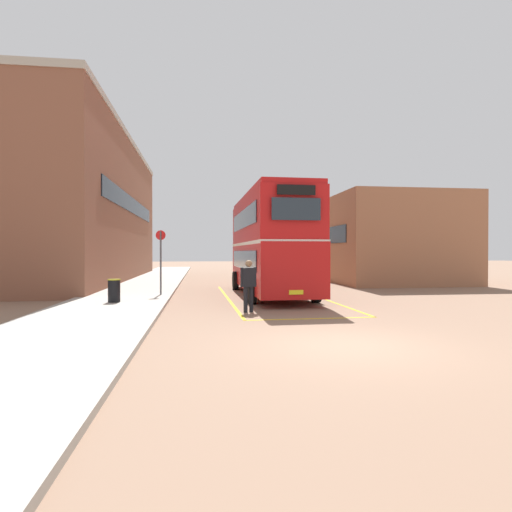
{
  "coord_description": "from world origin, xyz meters",
  "views": [
    {
      "loc": [
        -3.18,
        -8.95,
        2.08
      ],
      "look_at": [
        -0.36,
        12.54,
        1.86
      ],
      "focal_mm": 29.54,
      "sensor_mm": 36.0,
      "label": 1
    }
  ],
  "objects_px": {
    "litter_bin": "(114,291)",
    "bus_stop_sign": "(161,256)",
    "pedestrian_boarding": "(248,282)",
    "double_decker_bus": "(270,243)",
    "single_deck_bus": "(269,256)"
  },
  "relations": [
    {
      "from": "litter_bin",
      "to": "bus_stop_sign",
      "type": "bearing_deg",
      "value": 61.15
    },
    {
      "from": "pedestrian_boarding",
      "to": "bus_stop_sign",
      "type": "bearing_deg",
      "value": 123.85
    },
    {
      "from": "double_decker_bus",
      "to": "litter_bin",
      "type": "bearing_deg",
      "value": -154.71
    },
    {
      "from": "pedestrian_boarding",
      "to": "bus_stop_sign",
      "type": "distance_m",
      "value": 6.2
    },
    {
      "from": "double_decker_bus",
      "to": "litter_bin",
      "type": "height_order",
      "value": "double_decker_bus"
    },
    {
      "from": "double_decker_bus",
      "to": "pedestrian_boarding",
      "type": "height_order",
      "value": "double_decker_bus"
    },
    {
      "from": "single_deck_bus",
      "to": "double_decker_bus",
      "type": "bearing_deg",
      "value": -99.04
    },
    {
      "from": "pedestrian_boarding",
      "to": "litter_bin",
      "type": "relative_size",
      "value": 2.02
    },
    {
      "from": "single_deck_bus",
      "to": "litter_bin",
      "type": "bearing_deg",
      "value": -113.03
    },
    {
      "from": "litter_bin",
      "to": "bus_stop_sign",
      "type": "height_order",
      "value": "bus_stop_sign"
    },
    {
      "from": "single_deck_bus",
      "to": "litter_bin",
      "type": "height_order",
      "value": "single_deck_bus"
    },
    {
      "from": "double_decker_bus",
      "to": "litter_bin",
      "type": "xyz_separation_m",
      "value": [
        -6.57,
        -3.11,
        -1.93
      ]
    },
    {
      "from": "single_deck_bus",
      "to": "bus_stop_sign",
      "type": "bearing_deg",
      "value": -112.2
    },
    {
      "from": "bus_stop_sign",
      "to": "single_deck_bus",
      "type": "bearing_deg",
      "value": 67.8
    },
    {
      "from": "pedestrian_boarding",
      "to": "bus_stop_sign",
      "type": "xyz_separation_m",
      "value": [
        -3.42,
        5.11,
        0.83
      ]
    }
  ]
}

